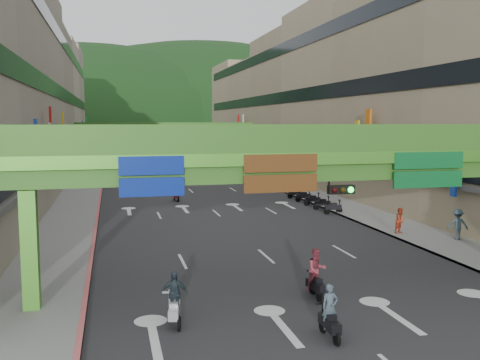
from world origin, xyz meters
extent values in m
plane|color=black|center=(0.00, 0.00, 0.00)|extent=(320.00, 320.00, 0.00)
cube|color=#28282B|center=(0.00, 50.00, 0.01)|extent=(18.00, 140.00, 0.02)
cube|color=gray|center=(-11.00, 50.00, 0.07)|extent=(4.00, 140.00, 0.15)
cube|color=gray|center=(11.00, 50.00, 0.07)|extent=(4.00, 140.00, 0.15)
cube|color=#CC5959|center=(-9.10, 50.00, 0.09)|extent=(0.20, 140.00, 0.18)
cube|color=gray|center=(9.10, 50.00, 0.09)|extent=(0.20, 140.00, 0.18)
cube|color=#9E937F|center=(-19.00, 50.00, 9.50)|extent=(12.00, 95.00, 19.00)
cube|color=black|center=(-12.95, 50.00, 4.20)|extent=(0.08, 90.25, 1.40)
cube|color=black|center=(-12.95, 50.00, 10.20)|extent=(0.08, 90.25, 1.40)
cube|color=black|center=(-12.95, 50.00, 16.20)|extent=(0.08, 90.25, 1.40)
cube|color=gray|center=(19.00, 50.00, 9.50)|extent=(12.00, 95.00, 19.00)
cube|color=black|center=(12.95, 50.00, 4.20)|extent=(0.08, 90.25, 1.40)
cube|color=black|center=(12.95, 50.00, 10.20)|extent=(0.08, 90.25, 1.40)
cube|color=black|center=(12.95, 50.00, 16.20)|extent=(0.08, 90.25, 1.40)
cube|color=#4C9E2D|center=(0.00, 6.00, 5.75)|extent=(28.00, 2.20, 0.50)
cube|color=#387223|center=(0.00, 6.00, 5.15)|extent=(28.00, 1.76, 0.70)
cube|color=#4C9E2D|center=(-11.00, 6.00, 2.40)|extent=(0.60, 0.60, 4.80)
cube|color=#387223|center=(0.00, 4.96, 6.55)|extent=(28.00, 0.12, 1.10)
cube|color=#387223|center=(0.00, 7.04, 6.55)|extent=(28.00, 0.12, 1.10)
cube|color=navy|center=(-6.50, 4.92, 5.15)|extent=(2.40, 0.12, 1.50)
cube|color=#593314|center=(-1.50, 4.92, 5.15)|extent=(3.00, 0.12, 1.50)
cube|color=#0C5926|center=(5.00, 4.92, 5.15)|extent=(3.20, 0.12, 1.50)
cube|color=black|center=(1.00, 4.77, 4.50)|extent=(1.10, 0.28, 0.35)
cube|color=#4C9E2D|center=(0.00, 65.00, 5.75)|extent=(28.00, 2.20, 0.50)
cube|color=#387223|center=(0.00, 65.00, 5.15)|extent=(28.00, 1.76, 0.70)
cube|color=#4C9E2D|center=(-11.00, 65.00, 2.40)|extent=(0.60, 0.60, 4.80)
cube|color=#4C9E2D|center=(11.00, 65.00, 2.40)|extent=(0.60, 0.60, 4.80)
cube|color=#387223|center=(0.00, 63.96, 6.55)|extent=(28.00, 0.12, 1.10)
cube|color=#387223|center=(0.00, 66.04, 6.55)|extent=(28.00, 0.12, 1.10)
ellipsoid|color=#1C4419|center=(-15.00, 160.00, 0.00)|extent=(168.00, 140.00, 112.00)
ellipsoid|color=#1C4419|center=(25.00, 180.00, 0.00)|extent=(208.00, 176.00, 128.00)
cylinder|color=black|center=(0.00, 30.00, 6.20)|extent=(26.00, 0.03, 0.03)
cone|color=red|center=(-12.50, 30.00, 5.95)|extent=(0.36, 0.36, 0.40)
cone|color=gold|center=(-10.23, 30.00, 5.95)|extent=(0.36, 0.36, 0.40)
cone|color=#193FB2|center=(-7.95, 30.00, 5.95)|extent=(0.36, 0.36, 0.40)
cone|color=silver|center=(-5.68, 30.00, 5.95)|extent=(0.36, 0.36, 0.40)
cone|color=#198C33|center=(-3.41, 30.00, 5.95)|extent=(0.36, 0.36, 0.40)
cone|color=orange|center=(-1.14, 30.00, 5.95)|extent=(0.36, 0.36, 0.40)
cone|color=red|center=(1.14, 30.00, 5.95)|extent=(0.36, 0.36, 0.40)
cone|color=gold|center=(3.41, 30.00, 5.95)|extent=(0.36, 0.36, 0.40)
cone|color=#193FB2|center=(5.68, 30.00, 5.95)|extent=(0.36, 0.36, 0.40)
cone|color=silver|center=(7.95, 30.00, 5.95)|extent=(0.36, 0.36, 0.40)
cone|color=#198C33|center=(10.23, 30.00, 5.95)|extent=(0.36, 0.36, 0.40)
cone|color=orange|center=(12.50, 30.00, 5.95)|extent=(0.36, 0.36, 0.40)
cube|color=black|center=(-1.02, 1.00, 0.55)|extent=(0.39, 1.31, 0.35)
cube|color=black|center=(-1.02, 1.00, 0.80)|extent=(0.32, 0.56, 0.18)
cube|color=black|center=(-1.03, 1.55, 1.05)|extent=(0.55, 0.08, 0.06)
cylinder|color=black|center=(-1.03, 1.55, 0.25)|extent=(0.12, 0.50, 0.50)
cylinder|color=black|center=(-1.00, 0.45, 0.25)|extent=(0.12, 0.50, 0.50)
imported|color=#3E4E58|center=(-1.02, 1.00, 1.11)|extent=(0.57, 0.38, 1.52)
cube|color=black|center=(0.07, 4.93, 0.55)|extent=(0.48, 1.33, 0.35)
cube|color=black|center=(0.07, 4.93, 0.80)|extent=(0.35, 0.58, 0.18)
cube|color=black|center=(0.13, 5.47, 1.05)|extent=(0.55, 0.12, 0.06)
cylinder|color=black|center=(0.13, 5.47, 0.25)|extent=(0.15, 0.51, 0.50)
cylinder|color=black|center=(0.01, 4.38, 0.25)|extent=(0.15, 0.51, 0.50)
imported|color=maroon|center=(0.07, 4.93, 1.22)|extent=(0.91, 0.74, 1.74)
cube|color=#9D9CA3|center=(-5.90, 3.41, 0.55)|extent=(0.58, 1.34, 0.35)
cube|color=#9D9CA3|center=(-5.90, 3.41, 0.80)|extent=(0.39, 0.60, 0.18)
cube|color=#9D9CA3|center=(-6.00, 3.95, 1.05)|extent=(0.55, 0.16, 0.06)
cylinder|color=black|center=(-6.00, 3.95, 0.25)|extent=(0.19, 0.51, 0.50)
cylinder|color=black|center=(-5.80, 2.87, 0.25)|extent=(0.19, 0.51, 0.50)
imported|color=#253239|center=(-5.90, 3.41, 1.17)|extent=(1.01, 0.57, 1.63)
cube|color=maroon|center=(-2.29, 33.32, 0.55)|extent=(0.62, 1.34, 0.35)
cube|color=maroon|center=(-2.29, 33.32, 0.80)|extent=(0.41, 0.60, 0.18)
cube|color=maroon|center=(-2.41, 33.86, 1.05)|extent=(0.55, 0.17, 0.06)
cylinder|color=black|center=(-2.41, 33.86, 0.25)|extent=(0.20, 0.51, 0.50)
cylinder|color=black|center=(-2.18, 32.78, 0.25)|extent=(0.20, 0.51, 0.50)
imported|color=#3A3B41|center=(-2.29, 33.32, 1.20)|extent=(0.93, 0.71, 1.71)
cube|color=black|center=(8.80, 23.45, 0.55)|extent=(1.32, 0.45, 0.35)
cube|color=black|center=(8.80, 23.45, 0.80)|extent=(0.57, 0.34, 0.18)
cube|color=black|center=(9.35, 23.50, 1.05)|extent=(0.10, 0.55, 0.06)
cylinder|color=black|center=(9.35, 23.50, 0.25)|extent=(0.51, 0.14, 0.50)
cylinder|color=black|center=(8.25, 23.41, 0.25)|extent=(0.51, 0.14, 0.50)
cube|color=black|center=(8.80, 25.65, 0.55)|extent=(1.32, 0.45, 0.35)
cube|color=black|center=(8.80, 25.65, 0.80)|extent=(0.57, 0.34, 0.18)
cube|color=black|center=(9.35, 25.70, 1.05)|extent=(0.10, 0.55, 0.06)
cylinder|color=black|center=(9.35, 25.70, 0.25)|extent=(0.51, 0.14, 0.50)
cylinder|color=black|center=(8.25, 25.61, 0.25)|extent=(0.51, 0.14, 0.50)
cube|color=black|center=(8.80, 27.85, 0.55)|extent=(1.32, 0.45, 0.35)
cube|color=black|center=(8.80, 27.85, 0.80)|extent=(0.57, 0.34, 0.18)
cube|color=black|center=(9.35, 27.90, 1.05)|extent=(0.10, 0.55, 0.06)
cylinder|color=black|center=(9.35, 27.90, 0.25)|extent=(0.51, 0.14, 0.50)
cylinder|color=black|center=(8.25, 27.81, 0.25)|extent=(0.51, 0.14, 0.50)
cube|color=black|center=(8.80, 30.05, 0.55)|extent=(1.32, 0.45, 0.35)
cube|color=black|center=(8.80, 30.05, 0.80)|extent=(0.57, 0.34, 0.18)
cube|color=black|center=(9.35, 30.10, 1.05)|extent=(0.10, 0.55, 0.06)
cylinder|color=black|center=(9.35, 30.10, 0.25)|extent=(0.51, 0.14, 0.50)
cylinder|color=black|center=(8.25, 30.01, 0.25)|extent=(0.51, 0.14, 0.50)
cube|color=black|center=(8.80, 32.25, 0.55)|extent=(1.32, 0.45, 0.35)
cube|color=black|center=(8.80, 32.25, 0.80)|extent=(0.57, 0.34, 0.18)
cube|color=black|center=(9.35, 32.30, 1.05)|extent=(0.10, 0.55, 0.06)
cylinder|color=black|center=(9.35, 32.30, 0.25)|extent=(0.51, 0.14, 0.50)
cylinder|color=black|center=(8.25, 32.21, 0.25)|extent=(0.51, 0.14, 0.50)
imported|color=#A8A6AF|center=(-2.65, 62.37, 0.68)|extent=(1.69, 4.19, 1.35)
imported|color=#CE9303|center=(2.38, 63.18, 0.74)|extent=(2.48, 4.59, 1.48)
imported|color=#C03D21|center=(9.80, 15.15, 0.81)|extent=(0.95, 0.85, 1.62)
imported|color=#22242B|center=(10.30, 38.49, 0.80)|extent=(1.02, 0.74, 1.61)
imported|color=#374C58|center=(12.20, 12.72, 0.93)|extent=(1.02, 0.86, 1.86)
camera|label=1|loc=(-7.91, -14.95, 7.22)|focal=40.00mm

